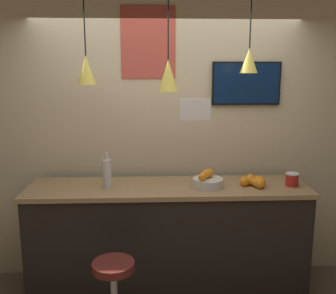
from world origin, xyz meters
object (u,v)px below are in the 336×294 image
Objects in this scene: juice_bottle at (107,173)px; spread_jar at (292,179)px; fruit_bowl at (207,181)px; mounted_tv at (246,83)px.

spread_jar is at bearing -0.00° from juice_bottle.
mounted_tv reaches higher than fruit_bowl.
juice_bottle is at bearing 179.98° from fruit_bowl.
spread_jar is 0.98m from mounted_tv.
spread_jar is (0.75, 0.00, 0.01)m from fruit_bowl.
mounted_tv is at bearing 18.04° from juice_bottle.
spread_jar is 0.18× the size of mounted_tv.
mounted_tv is at bearing 45.43° from fruit_bowl.
fruit_bowl is 1.02m from mounted_tv.
juice_bottle is 2.71× the size of spread_jar.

